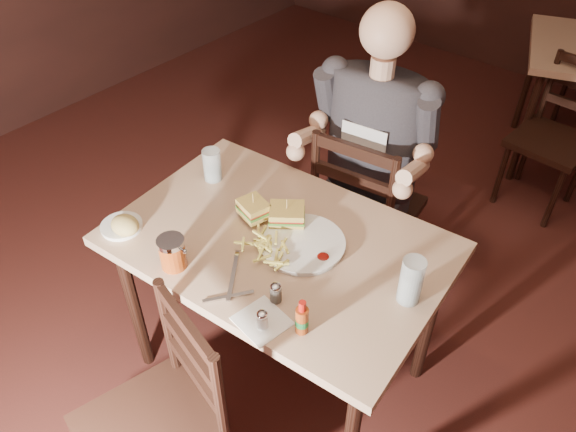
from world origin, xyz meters
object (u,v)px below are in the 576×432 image
Objects in this scene: glass_left at (212,165)px; diner at (373,123)px; bg_chair_near at (551,141)px; syrup_dispenser at (172,253)px; main_table at (279,257)px; side_plate at (122,227)px; chair_near at (149,432)px; dinner_plate at (303,245)px; hot_sauce at (302,317)px; chair_far at (367,209)px; glass_right at (411,281)px.

diner is at bearing 51.41° from glass_left.
bg_chair_near is 2.27m from syrup_dispenser.
diner is at bearing 92.95° from main_table.
syrup_dispenser is 0.80× the size of side_plate.
dinner_plate is at bearing 100.21° from chair_near.
hot_sauce reaches higher than dinner_plate.
syrup_dispenser is (-0.58, -2.16, 0.41)m from bg_chair_near.
dinner_plate reaches higher than side_plate.
dinner_plate is at bearing 19.37° from main_table.
syrup_dispenser is 0.29m from side_plate.
main_table is at bearing 107.05° from chair_near.
chair_far is 1.10× the size of bg_chair_near.
main_table is 1.31× the size of diner.
chair_near is 6.04× the size of side_plate.
diner is 3.22× the size of dinner_plate.
chair_near is at bearing 84.97° from chair_far.
bg_chair_near is 2.90× the size of dinner_plate.
hot_sauce is (0.34, -0.87, -0.11)m from diner.
bg_chair_near is 6.36× the size of glass_left.
dinner_plate is at bearing -86.96° from diner.
bg_chair_near is (0.36, 2.52, -0.02)m from chair_near.
side_plate is at bearing -175.59° from hot_sauce.
hot_sauce is 0.79m from side_plate.
glass_right is 1.14× the size of side_plate.
glass_left reaches higher than side_plate.
syrup_dispenser is (-0.15, -0.98, 0.36)m from chair_far.
syrup_dispenser is (-0.27, -0.35, 0.05)m from dinner_plate.
hot_sauce is at bearing -119.73° from glass_right.
syrup_dispenser is (-0.16, -0.93, -0.12)m from diner.
main_table is 0.67m from diner.
bg_chair_near is at bearing 87.72° from hot_sauce.
chair_near is at bearing -123.02° from hot_sauce.
glass_left is at bearing 166.43° from main_table.
bg_chair_near is 5.05× the size of glass_right.
chair_far reaches higher than main_table.
diner is 0.77m from glass_right.
glass_right reaches higher than dinner_plate.
glass_left is at bearing 177.01° from glass_right.
diner is at bearing -105.35° from bg_chair_near.
glass_right is (0.52, -0.56, -0.09)m from diner.
side_plate is (-0.44, -0.98, 0.31)m from chair_far.
chair_far is 1.05× the size of chair_near.
glass_right is at bearing 21.14° from side_plate.
dinner_plate is at bearing 46.85° from syrup_dispenser.
side_plate is (-0.48, -0.32, 0.09)m from main_table.
glass_left is at bearing -136.70° from diner.
main_table is 4.22× the size of dinner_plate.
glass_left is (-0.47, 0.79, 0.39)m from chair_near.
chair_far is at bearing 90.00° from diner.
bg_chair_near is at bearing 93.06° from glass_right.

